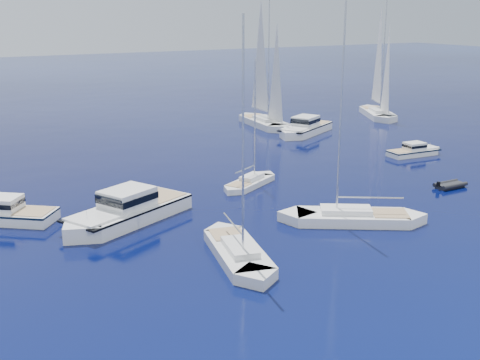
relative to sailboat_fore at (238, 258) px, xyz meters
name	(u,v)px	position (x,y,z in m)	size (l,w,h in m)	color
ground	(451,331)	(4.58, -13.20, 0.00)	(400.00, 400.00, 0.00)	#091959
motor_cruiser_centre	(126,222)	(-3.91, 10.10, 0.00)	(3.73, 12.19, 3.20)	white
motor_cruiser_far_r	(415,155)	(30.74, 15.22, 0.00)	(2.13, 6.97, 1.83)	white
motor_cruiser_far_l	(0,221)	(-12.02, 15.05, 0.00)	(2.84, 9.27, 2.43)	white
motor_cruiser_distant	(304,134)	(27.13, 30.78, 0.00)	(3.37, 11.02, 2.89)	white
sailboat_fore	(238,258)	(0.00, 0.00, 0.00)	(2.77, 10.65, 15.66)	silver
sailboat_mid_r	(352,222)	(10.67, 1.67, 0.00)	(3.01, 11.57, 17.00)	white
sailboat_centre	(250,185)	(9.12, 13.92, 0.00)	(2.05, 7.90, 11.61)	white
sailboat_sails_r	(264,126)	(25.65, 38.25, 0.00)	(3.41, 13.13, 19.31)	silver
sailboat_sails_far	(377,117)	(44.18, 36.15, 0.00)	(3.36, 12.92, 19.00)	white
tender_grey_near	(450,187)	(24.29, 4.55, 0.00)	(1.73, 3.04, 0.95)	black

